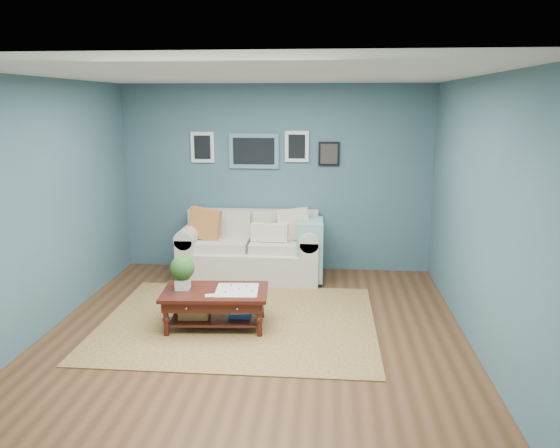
# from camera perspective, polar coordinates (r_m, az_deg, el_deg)

# --- Properties ---
(room_shell) EXTENTS (5.00, 5.02, 2.70)m
(room_shell) POSITION_cam_1_polar(r_m,az_deg,el_deg) (5.57, -2.87, 1.42)
(room_shell) COLOR brown
(room_shell) RESTS_ON ground
(area_rug) EXTENTS (3.06, 2.45, 0.01)m
(area_rug) POSITION_cam_1_polar(r_m,az_deg,el_deg) (6.30, -4.35, -10.16)
(area_rug) COLOR #583919
(area_rug) RESTS_ON ground
(loveseat) EXTENTS (1.99, 0.90, 1.02)m
(loveseat) POSITION_cam_1_polar(r_m,az_deg,el_deg) (7.72, -2.45, -2.59)
(loveseat) COLOR beige
(loveseat) RESTS_ON ground
(coffee_table) EXTENTS (1.19, 0.75, 0.80)m
(coffee_table) POSITION_cam_1_polar(r_m,az_deg,el_deg) (6.09, -7.33, -7.52)
(coffee_table) COLOR black
(coffee_table) RESTS_ON ground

